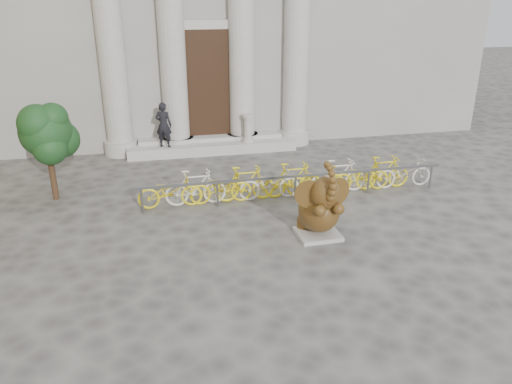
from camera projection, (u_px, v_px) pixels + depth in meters
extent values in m
plane|color=#474442|center=(281.00, 292.00, 9.61)|extent=(80.00, 80.00, 0.00)
cube|color=black|center=(208.00, 85.00, 17.74)|extent=(2.40, 0.16, 4.00)
cylinder|color=#A8A59E|center=(110.00, 37.00, 16.34)|extent=(0.90, 0.90, 8.00)
cylinder|color=#A8A59E|center=(171.00, 36.00, 16.75)|extent=(0.90, 0.90, 8.00)
cylinder|color=#A8A59E|center=(241.00, 35.00, 17.24)|extent=(0.90, 0.90, 8.00)
cylinder|color=#A8A59E|center=(297.00, 34.00, 17.66)|extent=(0.90, 0.90, 8.00)
cube|color=#A8A59E|center=(212.00, 147.00, 18.05)|extent=(6.00, 1.20, 0.36)
cube|color=#A8A59E|center=(318.00, 234.00, 11.80)|extent=(0.99, 0.90, 0.10)
ellipsoid|color=black|center=(315.00, 217.00, 11.86)|extent=(0.83, 0.80, 0.63)
ellipsoid|color=black|center=(319.00, 210.00, 11.59)|extent=(0.96, 1.19, 1.02)
cylinder|color=black|center=(303.00, 222.00, 11.98)|extent=(0.30, 0.30, 0.25)
cylinder|color=black|center=(324.00, 220.00, 12.10)|extent=(0.30, 0.30, 0.25)
cylinder|color=black|center=(316.00, 210.00, 11.11)|extent=(0.24, 0.59, 0.39)
cylinder|color=black|center=(334.00, 208.00, 11.21)|extent=(0.24, 0.59, 0.39)
ellipsoid|color=black|center=(325.00, 193.00, 11.06)|extent=(0.68, 0.64, 0.78)
cylinder|color=black|center=(309.00, 195.00, 11.11)|extent=(0.65, 0.24, 0.67)
cylinder|color=black|center=(337.00, 192.00, 11.26)|extent=(0.65, 0.26, 0.67)
cone|color=beige|center=(323.00, 204.00, 10.92)|extent=(0.13, 0.23, 0.10)
cone|color=beige|center=(333.00, 203.00, 10.97)|extent=(0.12, 0.23, 0.10)
cube|color=slate|center=(296.00, 176.00, 13.63)|extent=(8.68, 0.06, 0.06)
cylinder|color=slate|center=(142.00, 201.00, 12.90)|extent=(0.06, 0.06, 0.70)
cylinder|color=slate|center=(217.00, 194.00, 13.31)|extent=(0.06, 0.06, 0.70)
cylinder|color=slate|center=(295.00, 188.00, 13.76)|extent=(0.06, 0.06, 0.70)
cylinder|color=slate|center=(368.00, 182.00, 14.20)|extent=(0.06, 0.06, 0.70)
cylinder|color=slate|center=(431.00, 177.00, 14.61)|extent=(0.06, 0.06, 0.70)
imported|color=yellow|center=(170.00, 190.00, 13.23)|extent=(1.70, 0.50, 1.00)
imported|color=silver|center=(196.00, 188.00, 13.37)|extent=(1.66, 0.47, 1.00)
imported|color=yellow|center=(221.00, 186.00, 13.51)|extent=(1.70, 0.50, 1.00)
imported|color=yellow|center=(245.00, 184.00, 13.65)|extent=(1.66, 0.47, 1.00)
imported|color=silver|center=(269.00, 182.00, 13.79)|extent=(1.70, 0.50, 1.00)
imported|color=yellow|center=(293.00, 180.00, 13.93)|extent=(1.66, 0.47, 1.00)
imported|color=yellow|center=(316.00, 178.00, 14.07)|extent=(1.70, 0.50, 1.00)
imported|color=silver|center=(339.00, 176.00, 14.21)|extent=(1.66, 0.47, 1.00)
imported|color=yellow|center=(361.00, 174.00, 14.35)|extent=(1.70, 0.50, 1.00)
imported|color=yellow|center=(383.00, 173.00, 14.49)|extent=(1.66, 0.47, 1.00)
imported|color=silver|center=(404.00, 171.00, 14.63)|extent=(1.70, 0.50, 1.00)
cylinder|color=#332114|center=(52.00, 171.00, 13.62)|extent=(0.17, 0.17, 1.65)
sphere|color=#103215|center=(46.00, 132.00, 13.21)|extent=(1.38, 1.38, 1.38)
sphere|color=#103215|center=(61.00, 139.00, 13.55)|extent=(1.01, 1.01, 1.01)
sphere|color=#103215|center=(37.00, 137.00, 13.43)|extent=(0.92, 0.92, 0.92)
sphere|color=#103215|center=(50.00, 148.00, 13.12)|extent=(0.92, 0.92, 0.92)
sphere|color=#103215|center=(37.00, 124.00, 12.92)|extent=(1.01, 1.01, 1.01)
sphere|color=#103215|center=(52.00, 119.00, 13.04)|extent=(0.83, 0.83, 0.83)
imported|color=black|center=(164.00, 125.00, 17.12)|extent=(0.67, 0.56, 1.56)
cylinder|color=#A8A59E|center=(248.00, 140.00, 17.95)|extent=(0.41, 0.41, 0.12)
cylinder|color=#A8A59E|center=(248.00, 129.00, 17.81)|extent=(0.29, 0.29, 0.92)
cylinder|color=#A8A59E|center=(248.00, 116.00, 17.62)|extent=(0.41, 0.41, 0.10)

